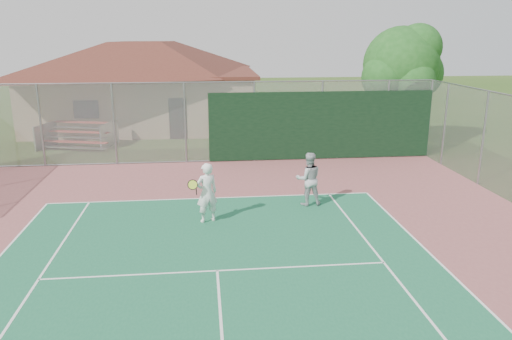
{
  "coord_description": "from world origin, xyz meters",
  "views": [
    {
      "loc": [
        -0.24,
        -4.48,
        5.49
      ],
      "look_at": [
        1.38,
        10.6,
        1.33
      ],
      "focal_mm": 35.0,
      "sensor_mm": 36.0,
      "label": 1
    }
  ],
  "objects_px": {
    "bleachers": "(78,135)",
    "tree": "(403,67)",
    "player_grey_back": "(309,179)",
    "player_white_front": "(207,193)",
    "clubhouse": "(144,76)"
  },
  "relations": [
    {
      "from": "bleachers",
      "to": "tree",
      "type": "distance_m",
      "value": 16.3
    },
    {
      "from": "bleachers",
      "to": "player_white_front",
      "type": "height_order",
      "value": "player_white_front"
    },
    {
      "from": "bleachers",
      "to": "player_grey_back",
      "type": "bearing_deg",
      "value": -29.88
    },
    {
      "from": "clubhouse",
      "to": "player_white_front",
      "type": "bearing_deg",
      "value": -77.23
    },
    {
      "from": "tree",
      "to": "player_white_front",
      "type": "height_order",
      "value": "tree"
    },
    {
      "from": "player_white_front",
      "to": "player_grey_back",
      "type": "bearing_deg",
      "value": 179.42
    },
    {
      "from": "tree",
      "to": "player_grey_back",
      "type": "relative_size",
      "value": 3.38
    },
    {
      "from": "player_white_front",
      "to": "clubhouse",
      "type": "bearing_deg",
      "value": -98.6
    },
    {
      "from": "tree",
      "to": "player_grey_back",
      "type": "distance_m",
      "value": 10.79
    },
    {
      "from": "tree",
      "to": "player_grey_back",
      "type": "bearing_deg",
      "value": -127.39
    },
    {
      "from": "player_white_front",
      "to": "tree",
      "type": "bearing_deg",
      "value": -155.89
    },
    {
      "from": "bleachers",
      "to": "tree",
      "type": "bearing_deg",
      "value": 10.04
    },
    {
      "from": "bleachers",
      "to": "tree",
      "type": "height_order",
      "value": "tree"
    },
    {
      "from": "player_grey_back",
      "to": "bleachers",
      "type": "bearing_deg",
      "value": -47.49
    },
    {
      "from": "clubhouse",
      "to": "tree",
      "type": "height_order",
      "value": "clubhouse"
    }
  ]
}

